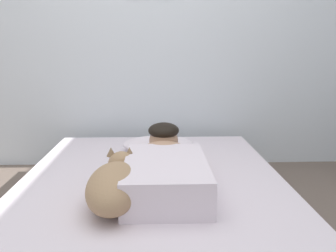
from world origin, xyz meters
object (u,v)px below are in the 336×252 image
Objects in this scene: pillow at (158,144)px; cell_phone at (118,172)px; dog at (116,184)px; coffee_cup at (165,152)px; person_lying at (165,165)px; bed at (153,205)px.

pillow is 0.50m from cell_phone.
dog is 4.11× the size of cell_phone.
person_lying is at bearing -91.42° from coffee_cup.
person_lying is at bearing -86.76° from pillow.
cell_phone is at bearing -134.76° from coffee_cup.
person_lying reaches higher than coffee_cup.
coffee_cup is at bearing 70.82° from dog.
dog reaches higher than coffee_cup.
bed is 0.29m from cell_phone.
cell_phone is (-0.21, 0.13, 0.16)m from bed.
bed is 14.83× the size of cell_phone.
coffee_cup is at bearing 45.24° from cell_phone.
bed is 3.99× the size of pillow.
coffee_cup is at bearing -71.02° from pillow.
dog is (-0.21, -0.87, 0.05)m from pillow.
dog reaches higher than pillow.
pillow is 3.71× the size of cell_phone.
cell_phone is at bearing 147.58° from bed.
bed is at bearing -100.94° from coffee_cup.
pillow is at bearing 60.16° from cell_phone.
cell_phone is at bearing 95.31° from dog.
person_lying reaches higher than bed.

